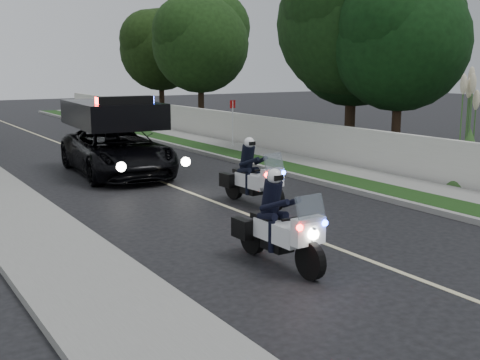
# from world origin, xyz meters

# --- Properties ---
(ground) EXTENTS (120.00, 120.00, 0.00)m
(ground) POSITION_xyz_m (0.00, 0.00, 0.00)
(ground) COLOR black
(ground) RESTS_ON ground
(curb_right) EXTENTS (0.20, 60.00, 0.15)m
(curb_right) POSITION_xyz_m (4.10, 10.00, 0.07)
(curb_right) COLOR gray
(curb_right) RESTS_ON ground
(grass_verge) EXTENTS (1.20, 60.00, 0.16)m
(grass_verge) POSITION_xyz_m (4.80, 10.00, 0.08)
(grass_verge) COLOR #193814
(grass_verge) RESTS_ON ground
(sidewalk_right) EXTENTS (1.40, 60.00, 0.16)m
(sidewalk_right) POSITION_xyz_m (6.10, 10.00, 0.08)
(sidewalk_right) COLOR gray
(sidewalk_right) RESTS_ON ground
(property_wall) EXTENTS (0.22, 60.00, 1.50)m
(property_wall) POSITION_xyz_m (7.10, 10.00, 0.75)
(property_wall) COLOR beige
(property_wall) RESTS_ON ground
(curb_left) EXTENTS (0.20, 60.00, 0.15)m
(curb_left) POSITION_xyz_m (-4.10, 10.00, 0.07)
(curb_left) COLOR gray
(curb_left) RESTS_ON ground
(lane_marking) EXTENTS (0.12, 50.00, 0.01)m
(lane_marking) POSITION_xyz_m (0.00, 10.00, 0.00)
(lane_marking) COLOR #BFB78C
(lane_marking) RESTS_ON ground
(police_moto_left) EXTENTS (0.81, 2.19, 1.84)m
(police_moto_left) POSITION_xyz_m (-1.65, -0.52, 0.00)
(police_moto_left) COLOR white
(police_moto_left) RESTS_ON ground
(police_moto_right) EXTENTS (0.90, 2.20, 1.83)m
(police_moto_right) POSITION_xyz_m (0.72, 3.97, 0.00)
(police_moto_right) COLOR silver
(police_moto_right) RESTS_ON ground
(police_suv) EXTENTS (3.29, 6.27, 2.94)m
(police_suv) POSITION_xyz_m (-0.71, 10.27, 0.00)
(police_suv) COLOR black
(police_suv) RESTS_ON ground
(sign_post) EXTENTS (0.45, 0.45, 2.27)m
(sign_post) POSITION_xyz_m (6.00, 13.56, 0.00)
(sign_post) COLOR #9D1D0B
(sign_post) RESTS_ON ground
(pampas_far) EXTENTS (1.76, 1.76, 4.10)m
(pampas_far) POSITION_xyz_m (7.60, 2.34, 0.00)
(pampas_far) COLOR #BBAC90
(pampas_far) RESTS_ON ground
(tree_right_a) EXTENTS (6.73, 6.73, 8.96)m
(tree_right_a) POSITION_xyz_m (9.91, 7.51, 0.00)
(tree_right_a) COLOR black
(tree_right_a) RESTS_ON ground
(tree_right_b) EXTENTS (7.76, 7.76, 10.55)m
(tree_right_b) POSITION_xyz_m (9.77, 10.11, 0.00)
(tree_right_b) COLOR #163511
(tree_right_b) RESTS_ON ground
(tree_right_c) EXTENTS (6.67, 6.67, 9.07)m
(tree_right_c) POSITION_xyz_m (10.13, 10.36, 0.00)
(tree_right_c) COLOR black
(tree_right_c) RESTS_ON ground
(tree_right_d) EXTENTS (5.78, 5.78, 9.63)m
(tree_right_d) POSITION_xyz_m (9.50, 22.90, 0.00)
(tree_right_d) COLOR #1C3C14
(tree_right_d) RESTS_ON ground
(tree_right_e) EXTENTS (7.35, 7.35, 9.27)m
(tree_right_e) POSITION_xyz_m (9.80, 29.14, 0.00)
(tree_right_e) COLOR #1C3510
(tree_right_e) RESTS_ON ground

